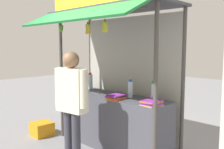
{
  "coord_description": "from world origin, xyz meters",
  "views": [
    {
      "loc": [
        2.87,
        -2.96,
        1.73
      ],
      "look_at": [
        0.0,
        0.0,
        1.25
      ],
      "focal_mm": 39.95,
      "sensor_mm": 36.0,
      "label": 1
    }
  ],
  "objects": [
    {
      "name": "ground_plane",
      "position": [
        0.0,
        0.0,
        0.0
      ],
      "size": [
        20.0,
        20.0,
        0.0
      ],
      "primitive_type": "plane",
      "color": "gray"
    },
    {
      "name": "banana_bunch_leftmost",
      "position": [
        0.22,
        -0.38,
        2.01
      ],
      "size": [
        0.11,
        0.11,
        0.27
      ],
      "color": "#332D23"
    },
    {
      "name": "banana_bunch_rightmost",
      "position": [
        -0.89,
        -0.38,
        2.04
      ],
      "size": [
        0.1,
        0.09,
        0.23
      ],
      "color": "#332D23"
    },
    {
      "name": "water_bottle_center",
      "position": [
        -0.71,
        0.13,
        1.05
      ],
      "size": [
        0.09,
        0.09,
        0.32
      ],
      "color": "silver",
      "rests_on": "stall_counter"
    },
    {
      "name": "stall_counter",
      "position": [
        0.0,
        0.0,
        0.45
      ],
      "size": [
        2.12,
        0.56,
        0.9
      ],
      "primitive_type": "cube",
      "color": "#4C4C56",
      "rests_on": "ground"
    },
    {
      "name": "stall_structure",
      "position": [
        0.0,
        0.12,
        1.61
      ],
      "size": [
        2.32,
        1.46,
        2.68
      ],
      "color": "#4C4742",
      "rests_on": "ground"
    },
    {
      "name": "banana_bunch_inner_left",
      "position": [
        -0.16,
        -0.38,
        1.99
      ],
      "size": [
        0.1,
        0.1,
        0.29
      ],
      "color": "#332D23"
    },
    {
      "name": "water_bottle_rear_center",
      "position": [
        0.34,
        0.07,
        1.04
      ],
      "size": [
        0.08,
        0.08,
        0.29
      ],
      "color": "silver",
      "rests_on": "stall_counter"
    },
    {
      "name": "magazine_stack_front_left",
      "position": [
        0.28,
        -0.2,
        0.94
      ],
      "size": [
        0.23,
        0.29,
        0.07
      ],
      "color": "yellow",
      "rests_on": "stall_counter"
    },
    {
      "name": "magazine_stack_mid_left",
      "position": [
        0.9,
        -0.13,
        0.94
      ],
      "size": [
        0.26,
        0.3,
        0.07
      ],
      "color": "yellow",
      "rests_on": "stall_counter"
    },
    {
      "name": "vendor_person",
      "position": [
        0.02,
        -0.85,
        0.99
      ],
      "size": [
        0.63,
        0.26,
        1.65
      ],
      "rotation": [
        0.0,
        0.0,
        0.14
      ],
      "color": "#383842",
      "rests_on": "ground"
    },
    {
      "name": "water_bottle_back_right",
      "position": [
        0.77,
        0.1,
        1.05
      ],
      "size": [
        0.09,
        0.09,
        0.31
      ],
      "color": "silver",
      "rests_on": "stall_counter"
    },
    {
      "name": "plastic_crate",
      "position": [
        -1.37,
        -0.55,
        0.13
      ],
      "size": [
        0.38,
        0.38,
        0.26
      ],
      "primitive_type": "cube",
      "rotation": [
        0.0,
        0.0,
        -0.04
      ],
      "color": "orange",
      "rests_on": "ground"
    }
  ]
}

